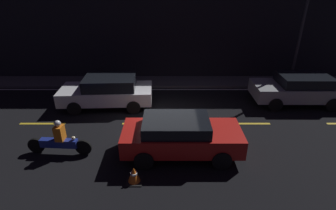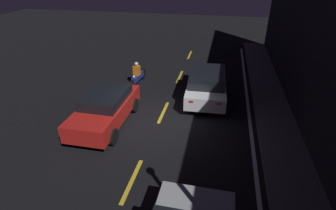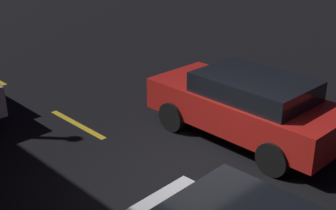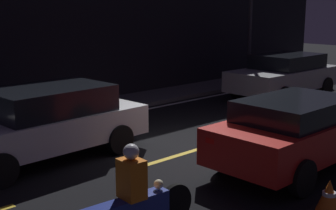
# 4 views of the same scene
# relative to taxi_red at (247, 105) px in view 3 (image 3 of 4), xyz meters

# --- Properties ---
(ground_plane) EXTENTS (56.00, 56.00, 0.00)m
(ground_plane) POSITION_rel_taxi_red_xyz_m (-0.45, 2.16, -0.77)
(ground_plane) COLOR black
(lane_dash_c) EXTENTS (2.00, 0.14, 0.01)m
(lane_dash_c) POSITION_rel_taxi_red_xyz_m (-1.45, 2.16, -0.77)
(lane_dash_c) COLOR gold
(lane_dash_c) RESTS_ON ground
(lane_dash_d) EXTENTS (2.00, 0.14, 0.01)m
(lane_dash_d) POSITION_rel_taxi_red_xyz_m (3.05, 2.16, -0.77)
(lane_dash_d) COLOR gold
(lane_dash_d) RESTS_ON ground
(taxi_red) EXTENTS (4.17, 1.87, 1.42)m
(taxi_red) POSITION_rel_taxi_red_xyz_m (0.00, 0.00, 0.00)
(taxi_red) COLOR red
(taxi_red) RESTS_ON ground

